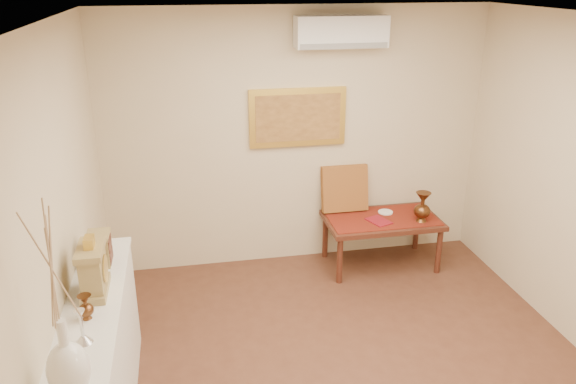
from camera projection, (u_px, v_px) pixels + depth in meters
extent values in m
plane|color=silver|center=(378.00, 24.00, 3.30)|extent=(4.50, 4.50, 0.00)
cube|color=beige|center=(297.00, 140.00, 5.84)|extent=(4.00, 0.02, 2.70)
cube|color=beige|center=(54.00, 258.00, 3.43)|extent=(0.02, 4.50, 2.70)
cube|color=maroon|center=(382.00, 218.00, 5.95)|extent=(1.14, 0.59, 0.01)
cylinder|color=white|center=(385.00, 212.00, 6.07)|extent=(0.16, 0.16, 0.01)
cube|color=maroon|center=(379.00, 221.00, 5.85)|extent=(0.26, 0.30, 0.01)
cube|color=maroon|center=(344.00, 188.00, 6.05)|extent=(0.50, 0.20, 0.51)
cube|color=silver|center=(101.00, 371.00, 3.78)|extent=(0.35, 2.00, 0.95)
cube|color=silver|center=(91.00, 309.00, 3.60)|extent=(0.37, 2.02, 0.03)
cube|color=#9D8751|center=(96.00, 289.00, 3.76)|extent=(0.16, 0.36, 0.05)
cube|color=#9D8751|center=(93.00, 269.00, 3.70)|extent=(0.14, 0.30, 0.25)
cylinder|color=beige|center=(105.00, 268.00, 3.71)|extent=(0.01, 0.17, 0.17)
cylinder|color=gold|center=(106.00, 268.00, 3.72)|extent=(0.01, 0.19, 0.19)
cube|color=#9D8751|center=(90.00, 250.00, 3.65)|extent=(0.17, 0.34, 0.04)
cube|color=gold|center=(89.00, 242.00, 3.63)|extent=(0.06, 0.11, 0.07)
cube|color=#9D8751|center=(100.00, 250.00, 4.10)|extent=(0.15, 0.20, 0.22)
cube|color=#4E2317|center=(111.00, 255.00, 4.13)|extent=(0.01, 0.17, 0.09)
cube|color=#4E2317|center=(110.00, 243.00, 4.09)|extent=(0.01, 0.17, 0.09)
cube|color=#9D8751|center=(98.00, 235.00, 4.05)|extent=(0.16, 0.21, 0.02)
cube|color=#4E2317|center=(382.00, 220.00, 5.96)|extent=(1.20, 0.70, 0.05)
cylinder|color=#4E2317|center=(340.00, 261.00, 5.70)|extent=(0.06, 0.06, 0.50)
cylinder|color=#4E2317|center=(439.00, 251.00, 5.89)|extent=(0.06, 0.06, 0.50)
cylinder|color=#4E2317|center=(325.00, 236.00, 6.23)|extent=(0.06, 0.06, 0.50)
cylinder|color=#4E2317|center=(417.00, 228.00, 6.42)|extent=(0.06, 0.06, 0.50)
cube|color=gold|center=(298.00, 117.00, 5.73)|extent=(1.00, 0.05, 0.60)
cube|color=#A7763A|center=(298.00, 118.00, 5.70)|extent=(0.88, 0.01, 0.48)
cube|color=white|center=(341.00, 32.00, 5.39)|extent=(0.90, 0.24, 0.30)
cube|color=gray|center=(344.00, 46.00, 5.33)|extent=(0.86, 0.02, 0.05)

